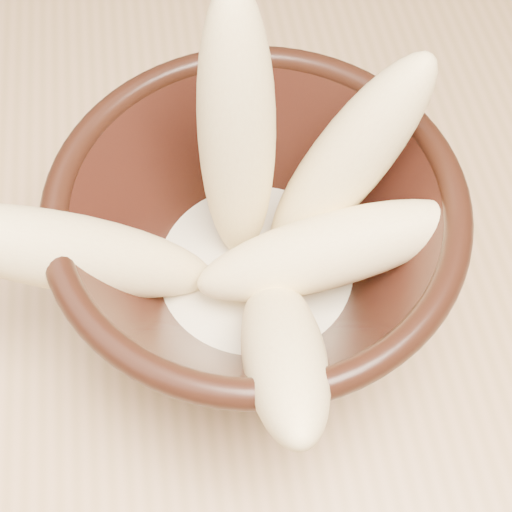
{
  "coord_description": "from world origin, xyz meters",
  "views": [
    {
      "loc": [
        0.02,
        -0.3,
        1.19
      ],
      "look_at": [
        0.06,
        -0.08,
        0.81
      ],
      "focal_mm": 50.0,
      "sensor_mm": 36.0,
      "label": 1
    }
  ],
  "objects": [
    {
      "name": "table",
      "position": [
        0.0,
        0.0,
        0.67
      ],
      "size": [
        1.2,
        0.8,
        0.75
      ],
      "color": "tan",
      "rests_on": "ground"
    },
    {
      "name": "bowl",
      "position": [
        0.06,
        -0.08,
        0.82
      ],
      "size": [
        0.23,
        0.23,
        0.13
      ],
      "rotation": [
        0.0,
        0.0,
        0.29
      ],
      "color": "black",
      "rests_on": "table"
    },
    {
      "name": "milk_puddle",
      "position": [
        0.06,
        -0.08,
        0.79
      ],
      "size": [
        0.13,
        0.13,
        0.02
      ],
      "primitive_type": "cylinder",
      "color": "beige",
      "rests_on": "bowl"
    },
    {
      "name": "banana_upright",
      "position": [
        0.05,
        -0.04,
        0.89
      ],
      "size": [
        0.05,
        0.09,
        0.19
      ],
      "primitive_type": "ellipsoid",
      "rotation": [
        0.23,
        0.0,
        3.0
      ],
      "color": "#E6C888",
      "rests_on": "bowl"
    },
    {
      "name": "banana_left",
      "position": [
        -0.04,
        -0.08,
        0.85
      ],
      "size": [
        0.17,
        0.06,
        0.15
      ],
      "primitive_type": "ellipsoid",
      "rotation": [
        0.9,
        0.0,
        -1.49
      ],
      "color": "#E6C888",
      "rests_on": "bowl"
    },
    {
      "name": "banana_right",
      "position": [
        0.11,
        -0.05,
        0.86
      ],
      "size": [
        0.13,
        0.08,
        0.16
      ],
      "primitive_type": "ellipsoid",
      "rotation": [
        0.56,
        0.0,
        1.86
      ],
      "color": "#E6C888",
      "rests_on": "bowl"
    },
    {
      "name": "banana_across",
      "position": [
        0.09,
        -0.1,
        0.84
      ],
      "size": [
        0.16,
        0.05,
        0.08
      ],
      "primitive_type": "ellipsoid",
      "rotation": [
        1.31,
        0.0,
        1.58
      ],
      "color": "#E6C888",
      "rests_on": "bowl"
    },
    {
      "name": "banana_front",
      "position": [
        0.06,
        -0.15,
        0.85
      ],
      "size": [
        0.05,
        0.16,
        0.13
      ],
      "primitive_type": "ellipsoid",
      "rotation": [
        0.92,
        0.0,
        -0.07
      ],
      "color": "#E6C888",
      "rests_on": "bowl"
    }
  ]
}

